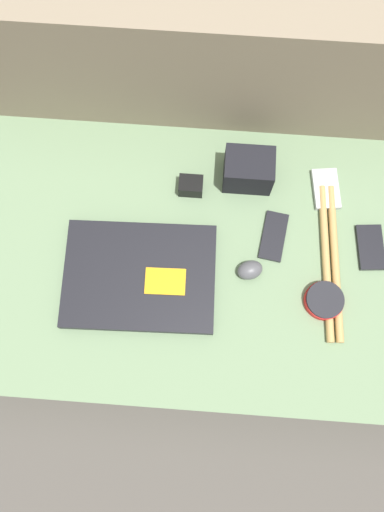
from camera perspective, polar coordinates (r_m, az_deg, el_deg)
ground_plane at (r=1.30m, az=0.00°, el=-2.08°), size 8.00×8.00×0.00m
couch_seat at (r=1.23m, az=0.00°, el=-1.23°), size 1.07×0.67×0.16m
couch_backrest at (r=1.25m, az=1.53°, el=20.38°), size 1.07×0.20×0.50m
laptop at (r=1.13m, az=-5.98°, el=-2.32°), size 0.35×0.26×0.03m
computer_mouse at (r=1.13m, az=6.64°, el=-1.60°), size 0.07×0.06×0.04m
speaker_puck at (r=1.15m, az=14.87°, el=-4.93°), size 0.09×0.09×0.03m
phone_silver at (r=1.22m, az=19.72°, el=0.94°), size 0.07×0.11×0.01m
phone_black at (r=1.17m, az=9.31°, el=2.24°), size 0.07×0.12×0.01m
phone_small at (r=1.24m, az=15.06°, el=7.40°), size 0.07×0.11×0.01m
camera_pouch at (r=1.18m, az=6.46°, el=9.74°), size 0.11×0.09×0.09m
charger_brick at (r=1.19m, az=-0.13°, el=8.02°), size 0.06×0.04×0.04m
drumstick_pair at (r=1.18m, az=15.55°, el=-0.60°), size 0.06×0.37×0.02m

